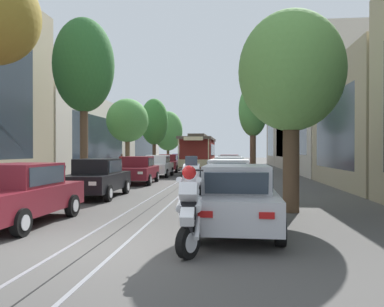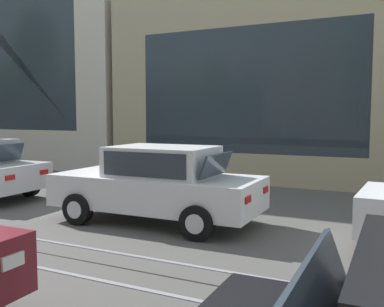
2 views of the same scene
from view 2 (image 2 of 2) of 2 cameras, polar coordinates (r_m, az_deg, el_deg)
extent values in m
cube|color=tan|center=(16.36, 9.95, 8.87)|extent=(5.04, 10.25, 6.66)
cube|color=#2D3842|center=(13.97, 7.00, 8.21)|extent=(0.04, 7.38, 3.99)
cube|color=beige|center=(22.05, -18.02, 12.98)|extent=(5.09, 10.25, 10.70)
cube|color=#2D3842|center=(20.25, -23.08, 12.03)|extent=(0.04, 7.38, 6.42)
cube|color=#2D3842|center=(2.47, 16.77, -18.03)|extent=(1.30, 0.22, 0.45)
cube|color=white|center=(4.88, -22.40, -12.86)|extent=(0.28, 0.05, 0.14)
cube|color=white|center=(7.42, 20.57, -6.70)|extent=(0.28, 0.05, 0.14)
cube|color=white|center=(8.51, 21.62, -5.25)|extent=(0.28, 0.05, 0.14)
cube|color=silver|center=(9.09, -4.67, -4.90)|extent=(1.87, 4.33, 0.66)
cube|color=silver|center=(8.93, -3.87, -0.99)|extent=(1.51, 2.09, 0.60)
cube|color=#2D3842|center=(9.37, -8.34, -0.87)|extent=(1.34, 0.24, 0.47)
cube|color=#2D3842|center=(8.42, 3.18, -1.49)|extent=(1.30, 0.22, 0.45)
cube|color=#2D3842|center=(8.29, -6.40, -1.48)|extent=(0.06, 1.81, 0.47)
cube|color=#2D3842|center=(9.59, -1.68, -0.57)|extent=(0.06, 1.81, 0.47)
cube|color=white|center=(9.91, -17.23, -3.70)|extent=(0.28, 0.04, 0.14)
cube|color=#B21414|center=(7.70, 7.31, -5.99)|extent=(0.28, 0.04, 0.12)
cube|color=white|center=(10.74, -13.19, -2.94)|extent=(0.28, 0.04, 0.14)
cube|color=#B21414|center=(8.75, 9.59, -4.68)|extent=(0.28, 0.04, 0.12)
cylinder|color=black|center=(9.21, -14.71, -7.02)|extent=(0.21, 0.64, 0.64)
cylinder|color=silver|center=(9.12, -15.15, -7.13)|extent=(0.03, 0.35, 0.35)
cylinder|color=black|center=(10.58, -8.53, -5.34)|extent=(0.21, 0.64, 0.64)
cylinder|color=silver|center=(10.67, -8.20, -5.24)|extent=(0.03, 0.35, 0.35)
cylinder|color=black|center=(7.79, 0.66, -9.04)|extent=(0.21, 0.64, 0.64)
cylinder|color=silver|center=(7.70, 0.31, -9.22)|extent=(0.03, 0.35, 0.35)
cylinder|color=black|center=(9.38, 5.20, -6.64)|extent=(0.21, 0.64, 0.64)
cylinder|color=silver|center=(9.48, 5.43, -6.52)|extent=(0.03, 0.35, 0.35)
cube|color=#2D3842|center=(12.05, -23.54, 0.07)|extent=(1.30, 0.25, 0.45)
cube|color=#B21414|center=(11.13, -22.69, -2.93)|extent=(0.28, 0.05, 0.12)
cube|color=#B21414|center=(11.91, -18.78, -2.30)|extent=(0.28, 0.05, 0.12)
cylinder|color=black|center=(12.77, -20.48, -3.82)|extent=(0.23, 0.65, 0.64)
cylinder|color=silver|center=(12.85, -20.13, -3.76)|extent=(0.03, 0.35, 0.35)
camera|label=1|loc=(18.20, 91.10, -1.03)|focal=36.23mm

